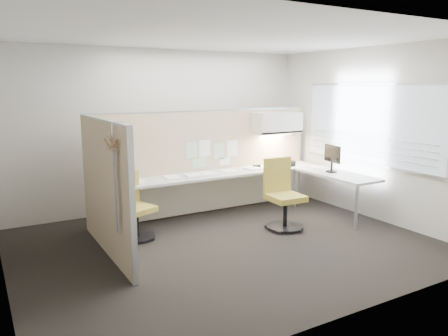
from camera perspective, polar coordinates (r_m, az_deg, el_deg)
floor at (r=6.18m, az=0.19°, el=-9.94°), size 5.50×4.50×0.01m
ceiling at (r=5.82m, az=0.20°, el=16.93°), size 5.50×4.50×0.01m
wall_back at (r=7.85m, az=-8.13°, el=4.93°), size 5.50×0.02×2.80m
wall_front at (r=4.08m, az=16.32°, el=-0.66°), size 5.50×0.02×2.80m
wall_right at (r=7.59m, az=18.50°, el=4.30°), size 0.02×4.50×2.80m
window_pane at (r=7.56m, az=18.44°, el=5.42°), size 0.01×2.80×1.30m
partition_back at (r=7.56m, az=-2.30°, el=0.80°), size 4.10×0.06×1.75m
partition_left at (r=5.82m, az=-15.24°, el=-2.57°), size 0.06×2.20×1.75m
desk at (r=7.40m, az=2.04°, el=-1.57°), size 4.00×2.07×0.73m
overhead_bin at (r=8.02m, az=6.98°, el=5.88°), size 0.90×0.36×0.38m
task_light_strip at (r=8.04m, az=6.95°, el=4.38°), size 0.60×0.06×0.02m
pinned_papers at (r=7.54m, az=-1.66°, el=2.00°), size 1.01×0.00×0.47m
poster at (r=6.86m, az=-14.14°, el=4.07°), size 0.28×0.00×0.35m
chair_left at (r=6.41m, az=-11.77°, el=-5.17°), size 0.57×0.58×0.95m
chair_right at (r=6.79m, az=7.66°, el=-3.70°), size 0.56×0.56×1.06m
monitor at (r=7.57m, az=13.94°, el=1.45°), size 0.18×0.44×0.46m
phone at (r=8.06m, az=8.38°, el=0.64°), size 0.23×0.22×0.12m
stapler at (r=7.82m, az=4.30°, el=0.22°), size 0.14×0.05×0.05m
tape_dispenser at (r=7.97m, az=5.68°, el=0.43°), size 0.11×0.08×0.06m
coat_hook at (r=5.04m, az=-14.40°, el=1.86°), size 0.18×0.41×1.26m
paper_stack_0 at (r=6.75m, az=-11.62°, el=-1.74°), size 0.28×0.33×0.03m
paper_stack_1 at (r=7.00m, az=-6.88°, el=-1.19°), size 0.25×0.31×0.02m
paper_stack_2 at (r=7.18m, az=-2.28°, el=-0.78°), size 0.27×0.33×0.03m
paper_stack_3 at (r=7.49m, az=0.58°, el=-0.36°), size 0.28×0.34×0.01m
paper_stack_4 at (r=7.68m, az=3.76°, el=-0.05°), size 0.26×0.32×0.03m
paper_stack_5 at (r=7.92m, az=12.27°, el=0.04°), size 0.32×0.36×0.02m
paper_stack_6 at (r=7.02m, az=-4.13°, el=-1.01°), size 0.27×0.33×0.04m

